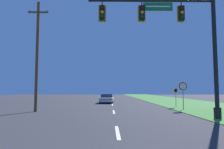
{
  "coord_description": "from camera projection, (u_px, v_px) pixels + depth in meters",
  "views": [
    {
      "loc": [
        -0.34,
        -2.69,
        1.8
      ],
      "look_at": [
        0.0,
        26.73,
        4.12
      ],
      "focal_mm": 32.0,
      "sensor_mm": 36.0,
      "label": 1
    }
  ],
  "objects": [
    {
      "name": "utility_pole_near",
      "position": [
        37.0,
        54.0,
        17.17
      ],
      "size": [
        1.8,
        0.26,
        9.52
      ],
      "color": "brown",
      "rests_on": "ground"
    },
    {
      "name": "route_sign_post",
      "position": [
        176.0,
        93.0,
        21.12
      ],
      "size": [
        0.55,
        0.06,
        2.03
      ],
      "color": "gray",
      "rests_on": "grass_verge_right"
    },
    {
      "name": "car_ahead",
      "position": [
        107.0,
        99.0,
        28.67
      ],
      "size": [
        2.13,
        4.81,
        1.19
      ],
      "color": "black",
      "rests_on": "ground"
    },
    {
      "name": "stop_sign",
      "position": [
        183.0,
        90.0,
        18.4
      ],
      "size": [
        0.76,
        0.07,
        2.5
      ],
      "color": "gray",
      "rests_on": "grass_verge_right"
    },
    {
      "name": "road_center_line",
      "position": [
        112.0,
        105.0,
        24.48
      ],
      "size": [
        0.16,
        34.8,
        0.01
      ],
      "color": "silver",
      "rests_on": "ground"
    },
    {
      "name": "signal_mast",
      "position": [
        182.0,
        36.0,
        12.79
      ],
      "size": [
        8.35,
        0.47,
        8.44
      ],
      "color": "black",
      "rests_on": "grass_verge_right"
    },
    {
      "name": "grass_verge_right",
      "position": [
        176.0,
        101.0,
        32.57
      ],
      "size": [
        10.0,
        110.0,
        0.04
      ],
      "color": "#428438",
      "rests_on": "ground"
    }
  ]
}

